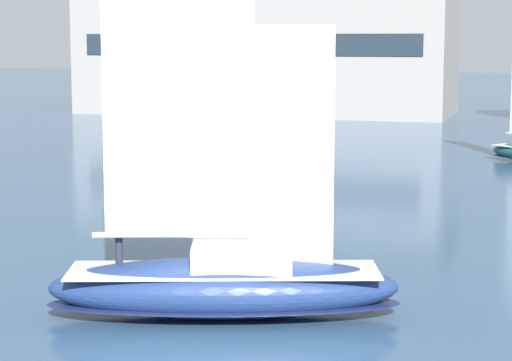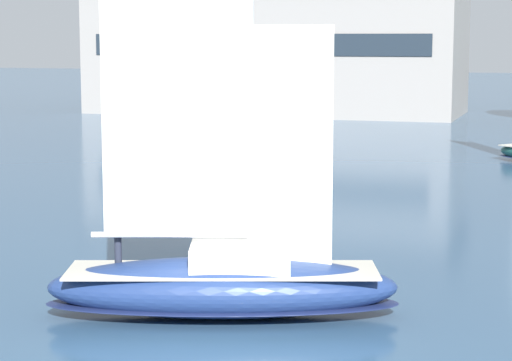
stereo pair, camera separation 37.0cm
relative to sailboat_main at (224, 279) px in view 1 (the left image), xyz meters
name	(u,v)px [view 1 (the left image)]	position (x,y,z in m)	size (l,w,h in m)	color
ground_plane	(224,316)	(-0.01, 0.00, -1.05)	(400.00, 400.00, 0.00)	#2D4C6B
waterfront_building	(268,47)	(-19.91, 72.35, 5.63)	(37.98, 15.39, 13.28)	gray
sailboat_main	(224,279)	(0.00, 0.00, 0.00)	(9.99, 5.51, 13.24)	navy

